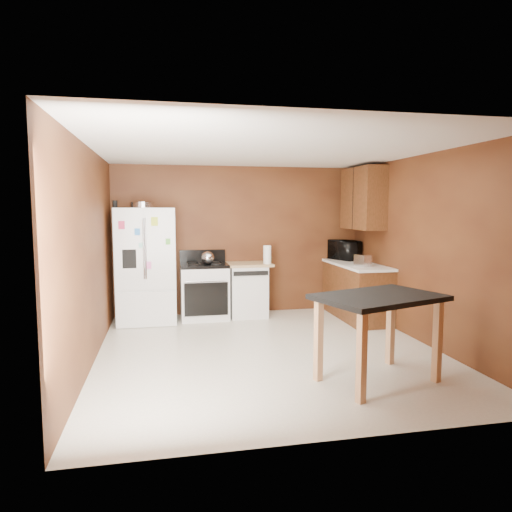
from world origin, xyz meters
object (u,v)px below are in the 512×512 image
object	(u,v)px
green_canister	(269,259)
gas_range	(204,290)
toaster	(363,260)
island	(379,308)
refrigerator	(146,265)
kettle	(208,258)
microwave	(345,251)
pen_cup	(115,204)
dishwasher	(247,289)
roasting_pan	(142,205)
paper_towel	(267,255)

from	to	relation	value
green_canister	gas_range	world-z (taller)	gas_range
green_canister	toaster	world-z (taller)	toaster
gas_range	island	size ratio (longest dim) A/B	0.76
toaster	refrigerator	size ratio (longest dim) A/B	0.14
kettle	green_canister	size ratio (longest dim) A/B	2.04
microwave	island	size ratio (longest dim) A/B	0.38
pen_cup	gas_range	bearing A→B (deg)	4.35
pen_cup	gas_range	distance (m)	1.94
dishwasher	roasting_pan	bearing A→B (deg)	-175.86
roasting_pan	green_canister	size ratio (longest dim) A/B	3.50
roasting_pan	toaster	bearing A→B (deg)	-12.16
roasting_pan	toaster	size ratio (longest dim) A/B	1.46
pen_cup	toaster	bearing A→B (deg)	-10.79
paper_towel	refrigerator	bearing A→B (deg)	177.99
paper_towel	toaster	bearing A→B (deg)	-26.75
paper_towel	microwave	xyz separation A→B (m)	(1.44, 0.23, 0.01)
pen_cup	microwave	size ratio (longest dim) A/B	0.20
paper_towel	microwave	bearing A→B (deg)	9.22
gas_range	dishwasher	size ratio (longest dim) A/B	1.24
roasting_pan	refrigerator	xyz separation A→B (m)	(0.04, 0.04, -0.94)
paper_towel	green_canister	world-z (taller)	paper_towel
kettle	refrigerator	bearing A→B (deg)	177.49
refrigerator	island	world-z (taller)	refrigerator
gas_range	roasting_pan	bearing A→B (deg)	-174.20
island	microwave	bearing A→B (deg)	73.60
kettle	dishwasher	xyz separation A→B (m)	(0.67, 0.13, -0.55)
paper_towel	microwave	world-z (taller)	microwave
roasting_pan	refrigerator	distance (m)	0.95
kettle	toaster	xyz separation A→B (m)	(2.33, -0.71, -0.01)
toaster	dishwasher	size ratio (longest dim) A/B	0.27
kettle	island	world-z (taller)	kettle
green_canister	gas_range	bearing A→B (deg)	-174.73
green_canister	toaster	xyz separation A→B (m)	(1.28, -0.91, 0.05)
paper_towel	green_canister	size ratio (longest dim) A/B	2.91
green_canister	toaster	size ratio (longest dim) A/B	0.42
island	refrigerator	bearing A→B (deg)	128.60
paper_towel	green_canister	bearing A→B (deg)	71.67
refrigerator	dishwasher	size ratio (longest dim) A/B	2.02
paper_towel	refrigerator	size ratio (longest dim) A/B	0.17
refrigerator	pen_cup	bearing A→B (deg)	-174.53
green_canister	toaster	bearing A→B (deg)	-35.48
kettle	dishwasher	bearing A→B (deg)	10.76
kettle	island	xyz separation A→B (m)	(1.47, -3.00, -0.23)
microwave	refrigerator	size ratio (longest dim) A/B	0.31
refrigerator	dishwasher	bearing A→B (deg)	2.99
refrigerator	island	xyz separation A→B (m)	(2.43, -3.04, -0.13)
roasting_pan	green_canister	world-z (taller)	roasting_pan
roasting_pan	dishwasher	size ratio (longest dim) A/B	0.40
paper_towel	refrigerator	world-z (taller)	refrigerator
roasting_pan	green_canister	bearing A→B (deg)	5.52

